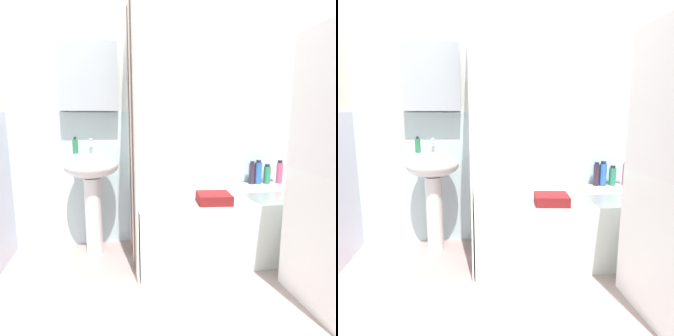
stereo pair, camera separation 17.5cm
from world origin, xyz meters
The scene contains 12 objects.
ground_plane centered at (0.00, 0.00, -0.02)m, with size 4.80×5.60×0.04m, color #A38E89.
wall_back_tiled centered at (-0.05, 1.26, 1.14)m, with size 3.60×0.18×2.40m.
sink centered at (-0.86, 1.03, 0.63)m, with size 0.44×0.34×0.86m.
faucet centered at (-0.86, 1.11, 0.92)m, with size 0.03×0.12×0.12m.
soap_dispenser centered at (-0.98, 1.11, 0.92)m, with size 0.04×0.04×0.14m.
bathtub centered at (0.25, 0.85, 0.26)m, with size 1.54×0.75×0.52m, color white.
shower_curtain centered at (-0.53, 0.85, 1.00)m, with size 0.01×0.75×2.00m.
body_wash_bottle centered at (0.92, 1.12, 0.62)m, with size 0.06×0.06×0.23m.
shampoo_bottle centered at (0.80, 1.14, 0.60)m, with size 0.07×0.07×0.19m.
lotion_bottle centered at (0.70, 1.14, 0.63)m, with size 0.07×0.07×0.23m.
conditioner_bottle centered at (0.64, 1.15, 0.62)m, with size 0.06×0.06×0.22m.
towel_folded centered at (0.06, 0.62, 0.55)m, with size 0.25×0.22×0.07m, color maroon.
Camera 2 is at (-0.52, -1.42, 1.16)m, focal length 30.91 mm.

